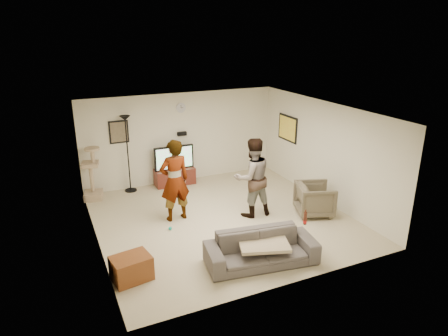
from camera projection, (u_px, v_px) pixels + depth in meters
name	position (u px, v px, depth m)	size (l,w,h in m)	color
floor	(222.00, 219.00, 9.26)	(5.50, 5.50, 0.02)	tan
ceiling	(222.00, 111.00, 8.42)	(5.50, 5.50, 0.02)	silver
wall_back	(181.00, 138.00, 11.20)	(5.50, 0.04, 2.50)	silver
wall_front	(292.00, 218.00, 6.48)	(5.50, 0.04, 2.50)	silver
wall_left	(92.00, 187.00, 7.76)	(0.04, 5.50, 2.50)	silver
wall_right	(324.00, 152.00, 9.92)	(0.04, 5.50, 2.50)	silver
wall_clock	(181.00, 108.00, 10.89)	(0.26, 0.26, 0.04)	white
wall_speaker	(182.00, 134.00, 11.10)	(0.25, 0.10, 0.10)	black
picture_back	(119.00, 132.00, 10.40)	(0.42, 0.03, 0.52)	brown
picture_right	(288.00, 128.00, 11.20)	(0.03, 0.78, 0.62)	yellow
tv_stand	(175.00, 177.00, 11.20)	(1.10, 0.45, 0.46)	#491B14
console_box	(179.00, 188.00, 10.92)	(0.40, 0.30, 0.07)	silver
tv	(174.00, 158.00, 11.02)	(1.10, 0.08, 0.65)	black
tv_screen	(174.00, 158.00, 10.98)	(1.01, 0.01, 0.57)	#52EB6E
floor_lamp	(128.00, 154.00, 10.49)	(0.32, 0.32, 2.05)	black
cat_tree	(91.00, 174.00, 10.08)	(0.44, 0.44, 1.39)	tan
person_left	(175.00, 181.00, 8.93)	(0.69, 0.45, 1.88)	#AEAEAE
person_right	(252.00, 178.00, 9.15)	(0.90, 0.70, 1.85)	navy
sofa	(261.00, 249.00, 7.42)	(2.05, 0.80, 0.60)	#4B4644
throw_blanket	(263.00, 243.00, 7.40)	(0.90, 0.70, 0.06)	#C4AF89
beer_bottle	(305.00, 218.00, 7.65)	(0.06, 0.06, 0.25)	#471E12
armchair	(315.00, 199.00, 9.37)	(0.80, 0.82, 0.75)	brown
side_table	(131.00, 268.00, 6.96)	(0.65, 0.49, 0.43)	brown
toy_ball	(170.00, 228.00, 8.72)	(0.08, 0.08, 0.08)	#0CA593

